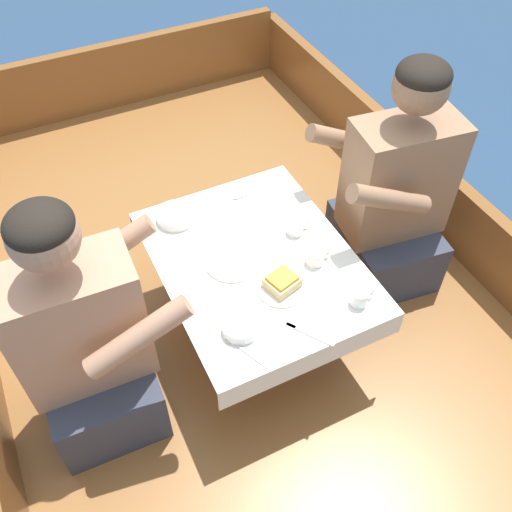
{
  "coord_description": "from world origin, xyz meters",
  "views": [
    {
      "loc": [
        -0.6,
        -1.31,
        2.23
      ],
      "look_at": [
        0.0,
        -0.09,
        0.73
      ],
      "focal_mm": 40.0,
      "sensor_mm": 36.0,
      "label": 1
    }
  ],
  "objects_px": {
    "person_starboard": "(393,199)",
    "coffee_cup_port": "(296,227)",
    "sandwich": "(282,282)",
    "coffee_cup_starboard": "(360,297)",
    "person_port": "(87,344)",
    "coffee_cup_center": "(316,257)"
  },
  "relations": [
    {
      "from": "person_port",
      "to": "person_starboard",
      "type": "distance_m",
      "value": 1.28
    },
    {
      "from": "coffee_cup_port",
      "to": "coffee_cup_starboard",
      "type": "relative_size",
      "value": 1.03
    },
    {
      "from": "coffee_cup_starboard",
      "to": "coffee_cup_center",
      "type": "distance_m",
      "value": 0.23
    },
    {
      "from": "coffee_cup_starboard",
      "to": "person_port",
      "type": "bearing_deg",
      "value": 163.46
    },
    {
      "from": "person_port",
      "to": "coffee_cup_port",
      "type": "bearing_deg",
      "value": 11.13
    },
    {
      "from": "sandwich",
      "to": "coffee_cup_starboard",
      "type": "bearing_deg",
      "value": -40.15
    },
    {
      "from": "person_port",
      "to": "coffee_cup_center",
      "type": "bearing_deg",
      "value": -0.07
    },
    {
      "from": "sandwich",
      "to": "coffee_cup_starboard",
      "type": "distance_m",
      "value": 0.26
    },
    {
      "from": "coffee_cup_port",
      "to": "coffee_cup_starboard",
      "type": "bearing_deg",
      "value": -85.54
    },
    {
      "from": "coffee_cup_starboard",
      "to": "coffee_cup_port",
      "type": "bearing_deg",
      "value": 94.46
    },
    {
      "from": "person_port",
      "to": "coffee_cup_port",
      "type": "relative_size",
      "value": 10.75
    },
    {
      "from": "coffee_cup_starboard",
      "to": "coffee_cup_center",
      "type": "bearing_deg",
      "value": 100.1
    },
    {
      "from": "person_port",
      "to": "sandwich",
      "type": "xyz_separation_m",
      "value": [
        0.66,
        -0.09,
        0.05
      ]
    },
    {
      "from": "person_port",
      "to": "coffee_cup_starboard",
      "type": "distance_m",
      "value": 0.9
    },
    {
      "from": "coffee_cup_port",
      "to": "coffee_cup_starboard",
      "type": "distance_m",
      "value": 0.39
    },
    {
      "from": "person_starboard",
      "to": "coffee_cup_port",
      "type": "relative_size",
      "value": 11.04
    },
    {
      "from": "coffee_cup_port",
      "to": "coffee_cup_center",
      "type": "height_order",
      "value": "coffee_cup_center"
    },
    {
      "from": "person_port",
      "to": "sandwich",
      "type": "bearing_deg",
      "value": -5.17
    },
    {
      "from": "sandwich",
      "to": "coffee_cup_center",
      "type": "relative_size",
      "value": 1.37
    },
    {
      "from": "sandwich",
      "to": "coffee_cup_port",
      "type": "distance_m",
      "value": 0.28
    },
    {
      "from": "person_starboard",
      "to": "sandwich",
      "type": "xyz_separation_m",
      "value": [
        -0.61,
        -0.21,
        0.04
      ]
    },
    {
      "from": "coffee_cup_starboard",
      "to": "coffee_cup_center",
      "type": "relative_size",
      "value": 0.95
    }
  ]
}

